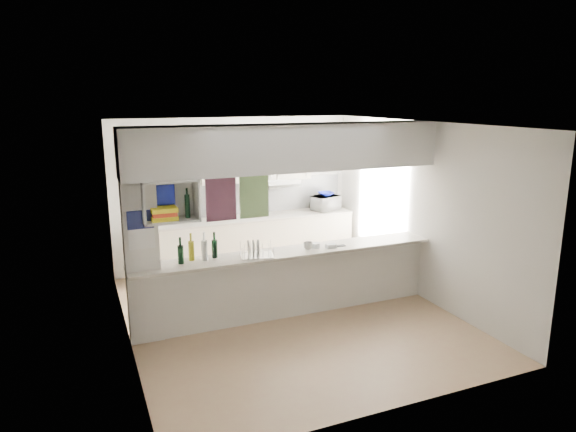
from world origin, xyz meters
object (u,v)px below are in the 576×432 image
bowl (326,194)px  wine_bottles (198,250)px  microwave (326,203)px  dish_rack (257,249)px

bowl → wine_bottles: size_ratio=0.52×
microwave → bowl: 0.17m
bowl → wine_bottles: bearing=-144.4°
microwave → wine_bottles: 3.45m
dish_rack → wine_bottles: bearing=-176.1°
microwave → bowl: size_ratio=1.77×
bowl → dish_rack: 2.97m
bowl → dish_rack: bowl is taller
microwave → bowl: bearing=-114.3°
wine_bottles → dish_rack: bearing=-8.5°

